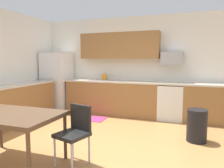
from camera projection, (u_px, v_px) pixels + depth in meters
ground_plane at (93, 148)px, 3.60m from camera, size 12.00×12.00×0.00m
wall_back at (131, 66)px, 5.94m from camera, size 5.80×0.10×2.70m
cabinet_run_back at (112, 98)px, 5.86m from camera, size 2.57×0.60×0.90m
cabinet_run_back_right at (204, 104)px, 5.07m from camera, size 0.98×0.60×0.90m
cabinet_run_left at (20, 104)px, 5.07m from camera, size 0.60×2.00×0.90m
countertop_back at (128, 82)px, 5.66m from camera, size 4.80×0.64×0.04m
countertop_left at (19, 85)px, 5.02m from camera, size 0.64×2.00×0.04m
upper_cabinets_back at (119, 46)px, 5.77m from camera, size 2.20×0.34×0.70m
refrigerator at (57, 82)px, 6.31m from camera, size 0.76×0.70×1.72m
oven_range at (171, 102)px, 5.34m from camera, size 0.60×0.60×0.91m
microwave at (172, 58)px, 5.31m from camera, size 0.54×0.36×0.32m
sink_basin at (103, 82)px, 5.91m from camera, size 0.48×0.40×0.14m
sink_faucet at (105, 76)px, 6.06m from camera, size 0.02×0.02×0.24m
dining_table at (11, 118)px, 2.98m from camera, size 1.40×0.90×0.74m
chair_near_table at (75, 130)px, 3.01m from camera, size 0.50×0.50×0.85m
trash_bin at (197, 126)px, 3.87m from camera, size 0.36×0.36×0.60m
floor_mat at (92, 119)px, 5.41m from camera, size 0.70×0.50×0.01m
kettle at (104, 77)px, 5.93m from camera, size 0.14×0.14×0.20m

